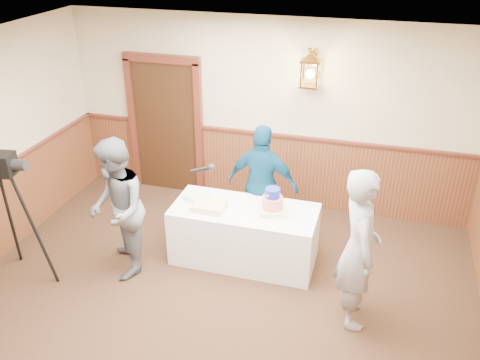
# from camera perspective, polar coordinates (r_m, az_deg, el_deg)

# --- Properties ---
(room_shell) EXTENTS (6.02, 7.02, 2.81)m
(room_shell) POSITION_cam_1_polar(r_m,az_deg,el_deg) (4.75, -5.97, -3.51)
(room_shell) COLOR #BDB08E
(room_shell) RESTS_ON ground
(display_table) EXTENTS (1.80, 0.80, 0.75)m
(display_table) POSITION_cam_1_polar(r_m,az_deg,el_deg) (6.47, 0.49, -6.11)
(display_table) COLOR white
(display_table) RESTS_ON ground
(tiered_cake) EXTENTS (0.39, 0.39, 0.32)m
(tiered_cake) POSITION_cam_1_polar(r_m,az_deg,el_deg) (6.16, 3.65, -2.59)
(tiered_cake) COLOR beige
(tiered_cake) RESTS_ON display_table
(sheet_cake_yellow) EXTENTS (0.39, 0.30, 0.08)m
(sheet_cake_yellow) POSITION_cam_1_polar(r_m,az_deg,el_deg) (6.25, -3.49, -2.98)
(sheet_cake_yellow) COLOR #F9DE94
(sheet_cake_yellow) RESTS_ON display_table
(sheet_cake_green) EXTENTS (0.34, 0.31, 0.06)m
(sheet_cake_green) POSITION_cam_1_polar(r_m,az_deg,el_deg) (6.48, -4.97, -1.94)
(sheet_cake_green) COLOR #A5DC9B
(sheet_cake_green) RESTS_ON display_table
(interviewer) EXTENTS (1.60, 1.07, 1.76)m
(interviewer) POSITION_cam_1_polar(r_m,az_deg,el_deg) (6.18, -13.64, -3.25)
(interviewer) COLOR slate
(interviewer) RESTS_ON ground
(baker) EXTENTS (0.59, 0.75, 1.82)m
(baker) POSITION_cam_1_polar(r_m,az_deg,el_deg) (5.41, 13.18, -7.57)
(baker) COLOR #939398
(baker) RESTS_ON ground
(assistant_p) EXTENTS (0.99, 0.48, 1.64)m
(assistant_p) POSITION_cam_1_polar(r_m,az_deg,el_deg) (6.69, 2.56, -0.50)
(assistant_p) COLOR navy
(assistant_p) RESTS_ON ground
(tv_camera_rig) EXTENTS (0.67, 0.62, 1.69)m
(tv_camera_rig) POSITION_cam_1_polar(r_m,az_deg,el_deg) (6.48, -24.35, -4.81)
(tv_camera_rig) COLOR black
(tv_camera_rig) RESTS_ON ground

